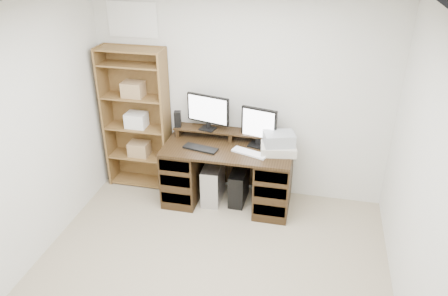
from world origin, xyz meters
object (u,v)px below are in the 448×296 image
(desk, at_px, (228,174))
(printer, at_px, (278,149))
(monitor_small, at_px, (259,126))
(tower_black, at_px, (239,186))
(bookshelf, at_px, (137,118))
(monitor_wide, at_px, (208,111))
(tower_silver, at_px, (213,182))

(desk, bearing_deg, printer, 0.32)
(monitor_small, bearing_deg, tower_black, -144.43)
(monitor_small, height_order, bookshelf, bookshelf)
(desk, xyz_separation_m, bookshelf, (-1.20, 0.21, 0.53))
(monitor_wide, height_order, tower_black, monitor_wide)
(monitor_wide, xyz_separation_m, bookshelf, (-0.91, 0.02, -0.19))
(printer, bearing_deg, monitor_small, 144.53)
(monitor_small, height_order, tower_black, monitor_small)
(monitor_wide, bearing_deg, bookshelf, -167.68)
(tower_black, height_order, bookshelf, bookshelf)
(printer, height_order, tower_silver, printer)
(desk, distance_m, tower_silver, 0.24)
(tower_silver, height_order, tower_black, tower_silver)
(printer, distance_m, tower_black, 0.75)
(printer, relative_size, bookshelf, 0.22)
(desk, xyz_separation_m, tower_silver, (-0.19, 0.02, -0.15))
(monitor_wide, xyz_separation_m, monitor_small, (0.61, -0.06, -0.11))
(bookshelf, bearing_deg, tower_silver, -10.87)
(desk, relative_size, bookshelf, 0.83)
(monitor_small, distance_m, printer, 0.35)
(tower_silver, bearing_deg, monitor_wide, 116.81)
(desk, relative_size, printer, 3.81)
(desk, distance_m, bookshelf, 1.33)
(tower_black, bearing_deg, desk, -158.76)
(desk, bearing_deg, tower_black, 20.46)
(monitor_small, relative_size, tower_black, 1.10)
(monitor_wide, distance_m, printer, 0.94)
(monitor_small, relative_size, tower_silver, 0.97)
(monitor_wide, xyz_separation_m, tower_silver, (0.09, -0.17, -0.87))
(monitor_wide, distance_m, tower_silver, 0.89)
(printer, bearing_deg, monitor_wide, 159.14)
(desk, height_order, tower_silver, desk)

